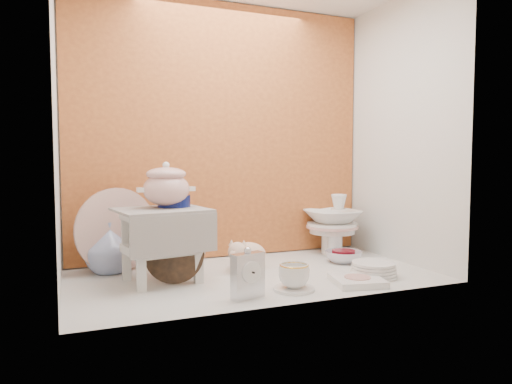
# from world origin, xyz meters

# --- Properties ---
(ground) EXTENTS (1.80, 1.80, 0.00)m
(ground) POSITION_xyz_m (0.00, 0.00, 0.00)
(ground) COLOR silver
(ground) RESTS_ON ground
(niche_shell) EXTENTS (1.86, 1.03, 1.53)m
(niche_shell) POSITION_xyz_m (0.00, 0.18, 0.93)
(niche_shell) COLOR #C76B31
(niche_shell) RESTS_ON ground
(step_stool) EXTENTS (0.46, 0.41, 0.35)m
(step_stool) POSITION_xyz_m (-0.45, 0.06, 0.18)
(step_stool) COLOR silver
(step_stool) RESTS_ON ground
(soup_tureen) EXTENTS (0.28, 0.28, 0.22)m
(soup_tureen) POSITION_xyz_m (-0.42, 0.10, 0.46)
(soup_tureen) COLOR white
(soup_tureen) RESTS_ON step_stool
(cobalt_bowl) EXTENTS (0.18, 0.18, 0.06)m
(cobalt_bowl) POSITION_xyz_m (-0.37, 0.12, 0.38)
(cobalt_bowl) COLOR #0A1350
(cobalt_bowl) RESTS_ON step_stool
(floral_platter) EXTENTS (0.43, 0.18, 0.44)m
(floral_platter) POSITION_xyz_m (-0.63, 0.34, 0.22)
(floral_platter) COLOR white
(floral_platter) RESTS_ON ground
(blue_white_vase) EXTENTS (0.27, 0.27, 0.26)m
(blue_white_vase) POSITION_xyz_m (-0.67, 0.34, 0.13)
(blue_white_vase) COLOR white
(blue_white_vase) RESTS_ON ground
(lacquer_tray) EXTENTS (0.29, 0.16, 0.29)m
(lacquer_tray) POSITION_xyz_m (-0.40, 0.00, 0.14)
(lacquer_tray) COLOR black
(lacquer_tray) RESTS_ON ground
(mantel_clock) EXTENTS (0.15, 0.09, 0.21)m
(mantel_clock) POSITION_xyz_m (-0.17, -0.35, 0.11)
(mantel_clock) COLOR silver
(mantel_clock) RESTS_ON ground
(plush_pig) EXTENTS (0.29, 0.23, 0.15)m
(plush_pig) POSITION_xyz_m (0.02, 0.14, 0.08)
(plush_pig) COLOR beige
(plush_pig) RESTS_ON ground
(teacup_saucer) EXTENTS (0.24, 0.24, 0.01)m
(teacup_saucer) POSITION_xyz_m (0.07, -0.32, 0.01)
(teacup_saucer) COLOR white
(teacup_saucer) RESTS_ON ground
(gold_rim_teacup) EXTENTS (0.17, 0.17, 0.11)m
(gold_rim_teacup) POSITION_xyz_m (0.07, -0.32, 0.07)
(gold_rim_teacup) COLOR white
(gold_rim_teacup) RESTS_ON teacup_saucer
(lattice_dish) EXTENTS (0.27, 0.27, 0.03)m
(lattice_dish) POSITION_xyz_m (0.39, -0.34, 0.02)
(lattice_dish) COLOR white
(lattice_dish) RESTS_ON ground
(dinner_plate_stack) EXTENTS (0.23, 0.23, 0.07)m
(dinner_plate_stack) POSITION_xyz_m (0.54, -0.25, 0.04)
(dinner_plate_stack) COLOR white
(dinner_plate_stack) RESTS_ON ground
(crystal_bowl) EXTENTS (0.22, 0.22, 0.07)m
(crystal_bowl) POSITION_xyz_m (0.58, 0.08, 0.03)
(crystal_bowl) COLOR silver
(crystal_bowl) RESTS_ON ground
(clear_glass_vase) EXTENTS (0.09, 0.09, 0.18)m
(clear_glass_vase) POSITION_xyz_m (0.62, 0.24, 0.09)
(clear_glass_vase) COLOR silver
(clear_glass_vase) RESTS_ON ground
(porcelain_tower) EXTENTS (0.38, 0.38, 0.37)m
(porcelain_tower) POSITION_xyz_m (0.65, 0.33, 0.18)
(porcelain_tower) COLOR white
(porcelain_tower) RESTS_ON ground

